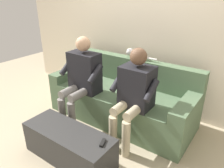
# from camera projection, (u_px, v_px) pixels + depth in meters

# --- Properties ---
(ground_plane) EXTENTS (8.00, 8.00, 0.00)m
(ground_plane) POSITION_uv_depth(u_px,v_px,m) (91.00, 141.00, 2.77)
(ground_plane) COLOR tan
(back_wall) EXTENTS (4.95, 0.06, 2.72)m
(back_wall) POSITION_uv_depth(u_px,v_px,m) (145.00, 21.00, 3.19)
(back_wall) COLOR beige
(back_wall) RESTS_ON ground
(couch) EXTENTS (2.10, 0.84, 0.85)m
(couch) POSITION_uv_depth(u_px,v_px,m) (122.00, 99.00, 3.19)
(couch) COLOR #516B4C
(couch) RESTS_ON ground
(coffee_table) EXTENTS (1.08, 0.41, 0.38)m
(coffee_table) POSITION_uv_depth(u_px,v_px,m) (69.00, 145.00, 2.42)
(coffee_table) COLOR #2D2D2D
(coffee_table) RESTS_ON ground
(person_left_seated) EXTENTS (0.53, 0.56, 1.20)m
(person_left_seated) POSITION_uv_depth(u_px,v_px,m) (134.00, 92.00, 2.54)
(person_left_seated) COLOR black
(person_left_seated) RESTS_ON ground
(person_right_seated) EXTENTS (0.59, 0.56, 1.23)m
(person_right_seated) POSITION_uv_depth(u_px,v_px,m) (82.00, 76.00, 2.94)
(person_right_seated) COLOR black
(person_right_seated) RESTS_ON ground
(cat_on_backrest) EXTENTS (0.49, 0.11, 0.14)m
(cat_on_backrest) POSITION_uv_depth(u_px,v_px,m) (137.00, 54.00, 3.14)
(cat_on_backrest) COLOR silver
(cat_on_backrest) RESTS_ON couch
(remote_black) EXTENTS (0.07, 0.12, 0.02)m
(remote_black) POSITION_uv_depth(u_px,v_px,m) (103.00, 143.00, 2.15)
(remote_black) COLOR black
(remote_black) RESTS_ON coffee_table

